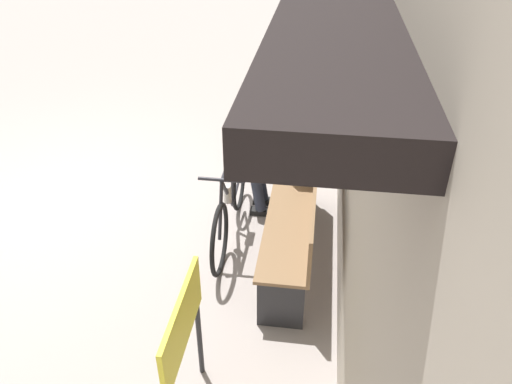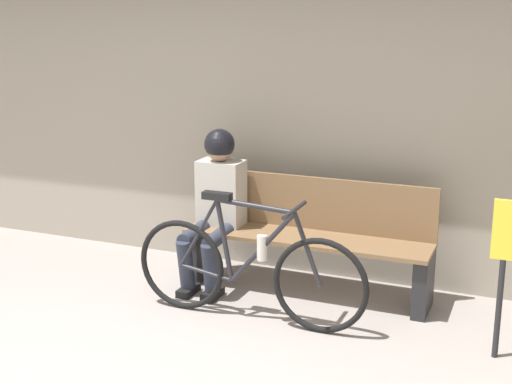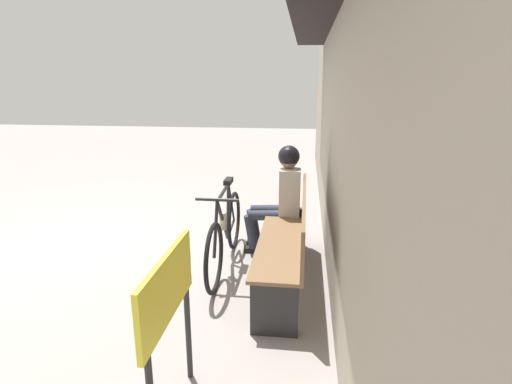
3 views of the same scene
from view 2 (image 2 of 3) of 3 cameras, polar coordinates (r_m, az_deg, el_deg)
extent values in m
cube|color=#9E9384|center=(5.64, 0.54, 9.81)|extent=(12.00, 0.12, 3.20)
cube|color=brown|center=(5.22, 4.04, -3.70)|extent=(1.82, 0.42, 0.03)
cube|color=brown|center=(5.34, 4.74, -0.90)|extent=(1.82, 0.03, 0.40)
cube|color=#232326|center=(5.61, -4.39, -4.83)|extent=(0.10, 0.36, 0.42)
cube|color=#232326|center=(5.11, 13.25, -7.15)|extent=(0.10, 0.36, 0.42)
torus|color=black|center=(5.02, -5.99, -5.82)|extent=(0.65, 0.04, 0.65)
torus|color=black|center=(4.65, 5.16, -7.49)|extent=(0.65, 0.04, 0.65)
cylinder|color=#232328|center=(4.64, -0.08, -1.13)|extent=(0.55, 0.03, 0.07)
cylinder|color=#232328|center=(4.70, 0.49, -4.49)|extent=(0.47, 0.03, 0.55)
cylinder|color=#232328|center=(4.80, -2.54, -3.89)|extent=(0.13, 0.03, 0.57)
cylinder|color=#232328|center=(4.95, -4.01, -6.45)|extent=(0.39, 0.03, 0.09)
cylinder|color=#232328|center=(4.88, -4.60, -3.29)|extent=(0.30, 0.02, 0.51)
cylinder|color=#232328|center=(4.59, 4.14, -4.62)|extent=(0.21, 0.03, 0.48)
cube|color=black|center=(4.74, -3.14, -0.31)|extent=(0.20, 0.07, 0.05)
cylinder|color=#232328|center=(4.54, 3.11, -1.44)|extent=(0.03, 0.40, 0.03)
cylinder|color=beige|center=(4.70, 0.49, -4.49)|extent=(0.07, 0.07, 0.17)
cylinder|color=#2D3342|center=(5.34, -4.84, -3.24)|extent=(0.11, 0.41, 0.13)
cylinder|color=#2D3342|center=(5.26, -5.64, -5.80)|extent=(0.11, 0.17, 0.39)
cube|color=black|center=(5.36, -5.43, -7.84)|extent=(0.10, 0.22, 0.06)
cylinder|color=#2D3342|center=(5.26, -2.89, -3.51)|extent=(0.11, 0.41, 0.13)
cylinder|color=#2D3342|center=(5.18, -3.68, -6.11)|extent=(0.11, 0.17, 0.39)
cube|color=black|center=(5.28, -3.49, -8.18)|extent=(0.10, 0.22, 0.06)
cube|color=#B7B2A8|center=(5.43, -2.80, -0.05)|extent=(0.34, 0.22, 0.50)
sphere|color=#9E7556|center=(5.34, -2.93, 3.53)|extent=(0.20, 0.20, 0.20)
sphere|color=black|center=(5.33, -2.94, 3.84)|extent=(0.23, 0.23, 0.23)
cylinder|color=#232326|center=(4.56, 18.85, -8.83)|extent=(0.04, 0.04, 0.63)
camera|label=1|loc=(5.40, 48.04, 19.67)|focal=35.00mm
camera|label=3|loc=(5.27, 44.56, 8.14)|focal=28.00mm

